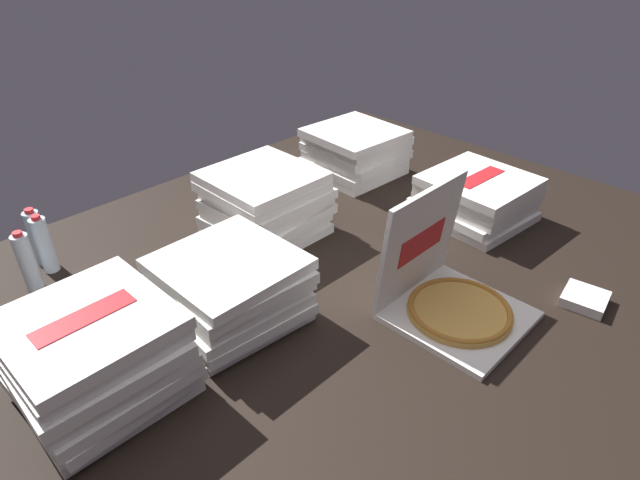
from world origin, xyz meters
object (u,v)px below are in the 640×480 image
object	(u,v)px
pizza_stack_left_near	(266,203)
pizza_stack_center_far	(476,197)
pizza_stack_center_near	(230,289)
pizza_stack_right_mid	(355,151)
pizza_stack_left_far	(96,357)
water_bottle_0	(27,262)
water_bottle_2	(38,238)
water_bottle_1	(44,245)
napkin_pile	(585,299)
open_pizza_box	(449,293)

from	to	relation	value
pizza_stack_left_near	pizza_stack_center_far	world-z (taller)	pizza_stack_left_near
pizza_stack_center_near	pizza_stack_right_mid	bearing A→B (deg)	22.05
pizza_stack_left_far	water_bottle_0	size ratio (longest dim) A/B	1.86
water_bottle_2	pizza_stack_center_far	bearing A→B (deg)	-34.01
pizza_stack_center_far	pizza_stack_left_far	bearing A→B (deg)	172.42
pizza_stack_center_near	water_bottle_2	size ratio (longest dim) A/B	1.96
pizza_stack_left_far	pizza_stack_center_far	world-z (taller)	pizza_stack_left_far
pizza_stack_left_far	pizza_stack_center_far	bearing A→B (deg)	-7.58
water_bottle_0	water_bottle_2	xyz separation A→B (m)	(0.09, 0.14, 0.00)
pizza_stack_left_near	water_bottle_0	bearing A→B (deg)	160.88
pizza_stack_center_near	water_bottle_2	distance (m)	0.84
pizza_stack_center_far	pizza_stack_center_near	bearing A→B (deg)	169.21
pizza_stack_center_far	water_bottle_0	distance (m)	1.81
water_bottle_1	napkin_pile	distance (m)	1.97
pizza_stack_center_far	napkin_pile	size ratio (longest dim) A/B	3.31
pizza_stack_left_far	napkin_pile	bearing A→B (deg)	-30.97
pizza_stack_left_far	pizza_stack_center_near	world-z (taller)	pizza_stack_left_far
water_bottle_0	pizza_stack_left_far	bearing A→B (deg)	-94.86
pizza_stack_left_far	pizza_stack_right_mid	size ratio (longest dim) A/B	0.96
pizza_stack_center_near	pizza_stack_left_near	size ratio (longest dim) A/B	1.02
pizza_stack_center_near	water_bottle_1	size ratio (longest dim) A/B	1.96
pizza_stack_center_far	water_bottle_0	xyz separation A→B (m)	(-1.59, 0.87, 0.02)
pizza_stack_left_near	water_bottle_1	xyz separation A→B (m)	(-0.77, 0.37, -0.02)
water_bottle_2	napkin_pile	xyz separation A→B (m)	(1.22, -1.61, -0.10)
napkin_pile	water_bottle_1	bearing A→B (deg)	128.39
pizza_stack_center_near	water_bottle_0	distance (m)	0.76
open_pizza_box	water_bottle_2	distance (m)	1.54
water_bottle_0	pizza_stack_left_near	bearing A→B (deg)	-19.12
pizza_stack_center_near	water_bottle_1	distance (m)	0.78
water_bottle_1	water_bottle_2	size ratio (longest dim) A/B	1.00
pizza_stack_center_far	water_bottle_2	size ratio (longest dim) A/B	1.97
pizza_stack_left_near	water_bottle_2	xyz separation A→B (m)	(-0.77, 0.44, -0.02)
pizza_stack_right_mid	water_bottle_2	distance (m)	1.51
pizza_stack_left_far	water_bottle_2	xyz separation A→B (m)	(0.15, 0.79, -0.02)
pizza_stack_center_near	pizza_stack_left_near	bearing A→B (deg)	37.28
pizza_stack_left_near	water_bottle_2	bearing A→B (deg)	150.22
pizza_stack_center_far	water_bottle_0	world-z (taller)	water_bottle_0
pizza_stack_right_mid	pizza_stack_center_far	bearing A→B (deg)	-88.78
pizza_stack_center_far	pizza_stack_right_mid	distance (m)	0.70
pizza_stack_left_far	napkin_pile	world-z (taller)	pizza_stack_left_far
pizza_stack_left_far	napkin_pile	size ratio (longest dim) A/B	3.13
pizza_stack_center_near	napkin_pile	size ratio (longest dim) A/B	3.29
pizza_stack_center_near	water_bottle_0	xyz separation A→B (m)	(-0.40, 0.64, -0.00)
pizza_stack_left_near	water_bottle_1	bearing A→B (deg)	154.28
pizza_stack_center_near	open_pizza_box	bearing A→B (deg)	-43.62
open_pizza_box	napkin_pile	world-z (taller)	open_pizza_box
water_bottle_2	napkin_pile	world-z (taller)	water_bottle_2
pizza_stack_center_near	water_bottle_0	size ratio (longest dim) A/B	1.96
open_pizza_box	napkin_pile	xyz separation A→B (m)	(0.38, -0.32, -0.06)
pizza_stack_center_far	open_pizza_box	bearing A→B (deg)	-156.76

